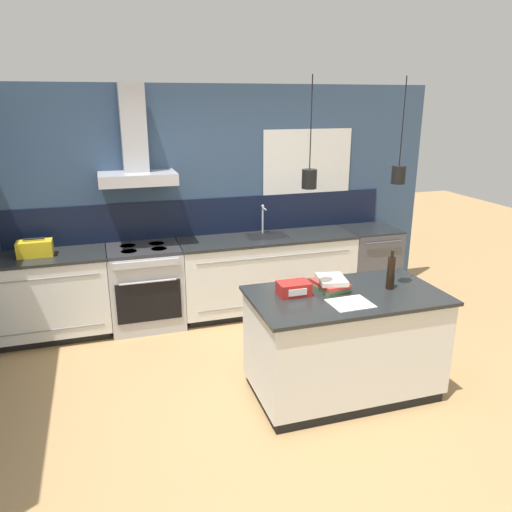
% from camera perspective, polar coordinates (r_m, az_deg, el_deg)
% --- Properties ---
extents(ground_plane, '(16.00, 16.00, 0.00)m').
position_cam_1_polar(ground_plane, '(4.49, 0.28, -15.33)').
color(ground_plane, tan).
rests_on(ground_plane, ground).
extents(wall_back, '(5.60, 2.35, 2.60)m').
position_cam_1_polar(wall_back, '(5.80, -6.12, 6.68)').
color(wall_back, '#354C6B').
rests_on(wall_back, ground_plane).
extents(counter_run_left, '(1.22, 0.64, 0.91)m').
position_cam_1_polar(counter_run_left, '(5.68, -22.49, -4.24)').
color(counter_run_left, black).
rests_on(counter_run_left, ground_plane).
extents(counter_run_sink, '(2.07, 0.64, 1.25)m').
position_cam_1_polar(counter_run_sink, '(5.92, 1.28, -1.97)').
color(counter_run_sink, black).
rests_on(counter_run_sink, ground_plane).
extents(oven_range, '(0.78, 0.66, 0.91)m').
position_cam_1_polar(oven_range, '(5.65, -12.46, -3.44)').
color(oven_range, '#B5B5BA').
rests_on(oven_range, ground_plane).
extents(dishwasher, '(0.63, 0.65, 0.91)m').
position_cam_1_polar(dishwasher, '(6.45, 12.65, -0.80)').
color(dishwasher, '#4C4C51').
rests_on(dishwasher, ground_plane).
extents(kitchen_island, '(1.59, 0.89, 0.91)m').
position_cam_1_polar(kitchen_island, '(4.35, 10.00, -9.79)').
color(kitchen_island, black).
rests_on(kitchen_island, ground_plane).
extents(bottle_on_island, '(0.07, 0.07, 0.34)m').
position_cam_1_polar(bottle_on_island, '(4.31, 15.16, -1.81)').
color(bottle_on_island, black).
rests_on(bottle_on_island, kitchen_island).
extents(book_stack, '(0.28, 0.33, 0.11)m').
position_cam_1_polar(book_stack, '(4.21, 8.54, -3.11)').
color(book_stack, '#4C7F4C').
rests_on(book_stack, kitchen_island).
extents(red_supply_box, '(0.26, 0.18, 0.11)m').
position_cam_1_polar(red_supply_box, '(4.07, 4.34, -3.73)').
color(red_supply_box, red).
rests_on(red_supply_box, kitchen_island).
extents(paper_pile, '(0.33, 0.28, 0.01)m').
position_cam_1_polar(paper_pile, '(3.98, 10.73, -5.34)').
color(paper_pile, silver).
rests_on(paper_pile, kitchen_island).
extents(yellow_toolbox, '(0.34, 0.18, 0.19)m').
position_cam_1_polar(yellow_toolbox, '(5.52, -23.95, 0.80)').
color(yellow_toolbox, gold).
rests_on(yellow_toolbox, counter_run_left).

